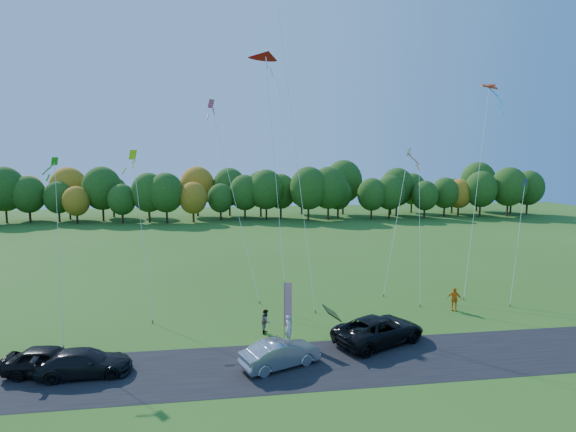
{
  "coord_description": "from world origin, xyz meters",
  "views": [
    {
      "loc": [
        -4.7,
        -27.16,
        11.26
      ],
      "look_at": [
        0.0,
        6.0,
        7.0
      ],
      "focal_mm": 28.0,
      "sensor_mm": 36.0,
      "label": 1
    }
  ],
  "objects": [
    {
      "name": "silver_sedan",
      "position": [
        -1.85,
        -4.04,
        0.73
      ],
      "size": [
        4.68,
        3.13,
        1.46
      ],
      "primitive_type": "imported",
      "rotation": [
        0.0,
        0.0,
        1.97
      ],
      "color": "#A3A2A7",
      "rests_on": "ground"
    },
    {
      "name": "kite_parafoil_rainbow",
      "position": [
        16.88,
        8.78,
        9.09
      ],
      "size": [
        6.77,
        7.14,
        18.41
      ],
      "color": "#4C3F33",
      "rests_on": "ground"
    },
    {
      "name": "kite_parafoil_orange",
      "position": [
        12.05,
        10.45,
        15.79
      ],
      "size": [
        6.14,
        13.04,
        31.98
      ],
      "color": "#4C3F33",
      "rests_on": "ground"
    },
    {
      "name": "dark_truck_a",
      "position": [
        -12.11,
        -3.59,
        0.69
      ],
      "size": [
        4.82,
        2.15,
        1.37
      ],
      "primitive_type": "imported",
      "rotation": [
        0.0,
        0.0,
        1.62
      ],
      "color": "black",
      "rests_on": "ground"
    },
    {
      "name": "person_east",
      "position": [
        12.14,
        3.19,
        0.88
      ],
      "size": [
        1.11,
        0.86,
        1.76
      ],
      "primitive_type": "imported",
      "rotation": [
        0.0,
        0.0,
        -0.48
      ],
      "color": "orange",
      "rests_on": "ground"
    },
    {
      "name": "ground",
      "position": [
        0.0,
        0.0,
        0.0
      ],
      "size": [
        160.0,
        160.0,
        0.0
      ],
      "primitive_type": "plane",
      "color": "#2C5917"
    },
    {
      "name": "kite_diamond_blue_low",
      "position": [
        18.1,
        4.72,
        4.77
      ],
      "size": [
        2.96,
        3.09,
        9.96
      ],
      "color": "#4C3F33",
      "rests_on": "ground"
    },
    {
      "name": "dark_truck_b",
      "position": [
        -13.99,
        -3.24,
        0.76
      ],
      "size": [
        4.64,
        2.25,
        1.52
      ],
      "primitive_type": "imported",
      "rotation": [
        0.0,
        0.0,
        1.47
      ],
      "color": "black",
      "rests_on": "ground"
    },
    {
      "name": "kite_diamond_pink",
      "position": [
        -3.94,
        10.44,
        8.17
      ],
      "size": [
        4.29,
        7.81,
        16.87
      ],
      "color": "#4C3F33",
      "rests_on": "ground"
    },
    {
      "name": "kite_diamond_white",
      "position": [
        10.2,
        9.98,
        6.07
      ],
      "size": [
        4.82,
        6.26,
        12.71
      ],
      "color": "#4C3F33",
      "rests_on": "ground"
    },
    {
      "name": "person_tailgate_b",
      "position": [
        -2.18,
        0.82,
        0.79
      ],
      "size": [
        0.73,
        0.87,
        1.57
      ],
      "primitive_type": "imported",
      "rotation": [
        0.0,
        0.0,
        1.38
      ],
      "color": "gray",
      "rests_on": "ground"
    },
    {
      "name": "person_tailgate_a",
      "position": [
        -0.92,
        -0.76,
        0.85
      ],
      "size": [
        0.6,
        0.73,
        1.7
      ],
      "primitive_type": "imported",
      "rotation": [
        0.0,
        0.0,
        1.93
      ],
      "color": "silver",
      "rests_on": "ground"
    },
    {
      "name": "tree_line",
      "position": [
        0.0,
        55.0,
        0.0
      ],
      "size": [
        116.0,
        12.0,
        10.0
      ],
      "primitive_type": null,
      "color": "#1E4711",
      "rests_on": "ground"
    },
    {
      "name": "feather_flag",
      "position": [
        -0.97,
        -0.43,
        2.29
      ],
      "size": [
        0.5,
        0.07,
        3.76
      ],
      "color": "#999999",
      "rests_on": "ground"
    },
    {
      "name": "asphalt_strip",
      "position": [
        0.0,
        -4.0,
        0.01
      ],
      "size": [
        90.0,
        6.0,
        0.01
      ],
      "primitive_type": "cube",
      "color": "black",
      "rests_on": "ground"
    },
    {
      "name": "black_suv",
      "position": [
        4.56,
        -1.71,
        0.83
      ],
      "size": [
        6.59,
        4.95,
        1.66
      ],
      "primitive_type": "imported",
      "rotation": [
        0.0,
        0.0,
        1.99
      ],
      "color": "black",
      "rests_on": "ground"
    },
    {
      "name": "kite_diamond_yellow",
      "position": [
        -10.75,
        6.45,
        5.95
      ],
      "size": [
        2.57,
        6.18,
        12.34
      ],
      "color": "#4C3F33",
      "rests_on": "ground"
    },
    {
      "name": "kite_delta_red",
      "position": [
        -0.76,
        8.81,
        11.89
      ],
      "size": [
        2.86,
        11.45,
        21.82
      ],
      "color": "#4C3F33",
      "rests_on": "ground"
    },
    {
      "name": "kite_diamond_green",
      "position": [
        -15.06,
        2.2,
        5.73
      ],
      "size": [
        1.8,
        4.78,
        11.65
      ],
      "color": "#4C3F33",
      "rests_on": "ground"
    },
    {
      "name": "kite_delta_blue",
      "position": [
        0.58,
        8.87,
        15.52
      ],
      "size": [
        4.1,
        10.48,
        31.29
      ],
      "color": "#4C3F33",
      "rests_on": "ground"
    }
  ]
}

